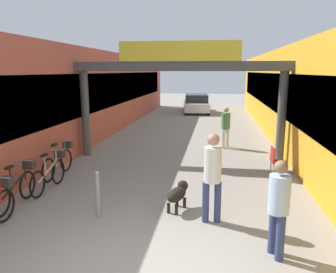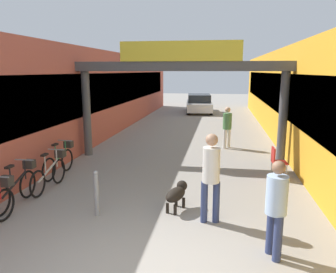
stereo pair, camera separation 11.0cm
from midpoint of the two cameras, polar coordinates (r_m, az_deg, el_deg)
The scene contains 13 objects.
storefront_left at distance 16.41m, azimuth -13.86°, elevation 7.33°, with size 3.00×26.00×3.87m.
storefront_right at distance 15.59m, azimuth 23.41°, elevation 6.53°, with size 3.00×26.00×3.87m.
arcade_sign_gateway at distance 11.00m, azimuth 2.46°, elevation 10.17°, with size 7.40×0.47×3.94m.
pedestrian_with_dog at distance 6.52m, azimuth 7.98°, elevation -6.15°, with size 0.40×0.39×1.82m.
pedestrian_companion at distance 5.60m, azimuth 18.88°, elevation -10.98°, with size 0.43×0.43×1.63m.
pedestrian_carrying_crate at distance 13.01m, azimuth 10.51°, elevation 2.01°, with size 0.48×0.48×1.63m.
dog_on_leash at distance 7.27m, azimuth 2.02°, elevation -9.88°, with size 0.52×0.83×0.58m.
bicycle_black_second at distance 8.23m, azimuth -24.36°, elevation -7.84°, with size 0.46×1.69×0.98m.
bicycle_silver_third at distance 8.99m, azimuth -19.41°, elevation -5.86°, with size 0.46×1.69×0.98m.
bicycle_green_farthest at distance 10.06m, azimuth -17.95°, elevation -3.95°, with size 0.46×1.69×0.98m.
bollard_post_metal at distance 7.07m, azimuth -11.92°, elevation -9.57°, with size 0.10×0.10×0.99m.
cafe_chair_red_nearer at distance 9.74m, azimuth 18.70°, elevation -3.86°, with size 0.42×0.42×0.89m.
parked_car_white at distance 24.10m, azimuth 5.55°, elevation 5.72°, with size 2.15×4.16×1.33m.
Camera 2 is at (1.35, -4.08, 3.00)m, focal length 35.00 mm.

